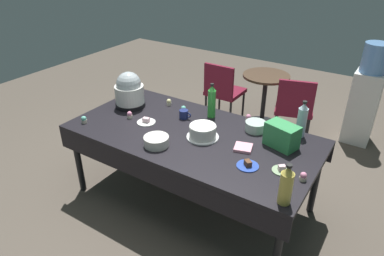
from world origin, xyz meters
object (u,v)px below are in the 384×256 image
potluck_table (192,139)px  cupcake_rose (184,109)px  cupcake_mint (303,177)px  water_cooler (365,97)px  glass_salad_bowl (255,126)px  cupcake_cocoa (169,102)px  dessert_plate_white (146,121)px  soda_bottle_water (302,120)px  coffee_mug_black (281,127)px  cupcake_berry (84,120)px  maroon_chair_right (294,106)px  frosted_layer_cake (203,132)px  dessert_plate_cobalt (248,165)px  soda_carton (282,136)px  cupcake_lemon (248,118)px  soda_bottle_ginger_ale (286,185)px  soda_bottle_lime_soda (212,102)px  cupcake_vanilla (130,115)px  maroon_chair_left (223,89)px  slow_cooker (129,91)px  ceramic_snack_bowl (156,141)px  coffee_mug_navy (184,114)px  dessert_plate_sage (282,170)px

potluck_table → cupcake_rose: cupcake_rose is taller
cupcake_mint → water_cooler: bearing=88.0°
glass_salad_bowl → cupcake_cocoa: 0.96m
dessert_plate_white → soda_bottle_water: bearing=22.6°
coffee_mug_black → cupcake_berry: bearing=-152.1°
maroon_chair_right → glass_salad_bowl: bearing=-88.8°
cupcake_cocoa → frosted_layer_cake: bearing=-30.8°
coffee_mug_black → soda_bottle_water: bearing=2.0°
dessert_plate_cobalt → dessert_plate_white: bearing=173.0°
soda_carton → frosted_layer_cake: bearing=-142.9°
cupcake_mint → potluck_table: bearing=171.9°
dessert_plate_cobalt → cupcake_cocoa: size_ratio=2.52×
dessert_plate_cobalt → potluck_table: bearing=162.3°
cupcake_lemon → cupcake_berry: bearing=-145.7°
cupcake_berry → soda_bottle_ginger_ale: 1.95m
cupcake_mint → soda_bottle_water: 0.66m
glass_salad_bowl → soda_bottle_ginger_ale: size_ratio=0.62×
cupcake_rose → soda_bottle_ginger_ale: bearing=-30.1°
frosted_layer_cake → cupcake_berry: (-1.07, -0.36, -0.02)m
coffee_mug_black → cupcake_lemon: bearing=176.1°
potluck_table → glass_salad_bowl: size_ratio=12.05×
potluck_table → water_cooler: size_ratio=1.77×
dessert_plate_white → soda_bottle_water: size_ratio=0.53×
soda_bottle_lime_soda → cupcake_vanilla: bearing=-144.9°
dessert_plate_white → potluck_table: bearing=8.1°
cupcake_berry → cupcake_lemon: same height
glass_salad_bowl → maroon_chair_left: bearing=128.3°
coffee_mug_black → slow_cooker: bearing=-167.4°
glass_salad_bowl → cupcake_lemon: (-0.13, 0.14, -0.01)m
cupcake_mint → maroon_chair_left: bearing=132.1°
soda_bottle_ginger_ale → soda_carton: (-0.27, 0.66, -0.04)m
cupcake_vanilla → soda_bottle_lime_soda: bearing=35.1°
cupcake_lemon → soda_bottle_water: bearing=-1.9°
dessert_plate_cobalt → dessert_plate_white: 1.10m
cupcake_berry → cupcake_lemon: bearing=34.3°
soda_carton → maroon_chair_right: bearing=119.0°
potluck_table → maroon_chair_right: (0.42, 1.61, -0.20)m
ceramic_snack_bowl → cupcake_lemon: bearing=61.0°
soda_bottle_water → coffee_mug_navy: soda_bottle_water is taller
cupcake_mint → cupcake_cocoa: size_ratio=1.00×
soda_bottle_water → coffee_mug_black: soda_bottle_water is taller
cupcake_vanilla → soda_bottle_water: 1.57m
dessert_plate_sage → water_cooler: size_ratio=0.12×
coffee_mug_black → soda_carton: soda_carton is taller
slow_cooker → maroon_chair_left: bearing=79.2°
dessert_plate_sage → cupcake_rose: bearing=159.9°
potluck_table → coffee_mug_black: coffee_mug_black is taller
cupcake_vanilla → maroon_chair_right: maroon_chair_right is taller
cupcake_lemon → soda_carton: soda_carton is taller
soda_bottle_water → frosted_layer_cake: bearing=-145.0°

